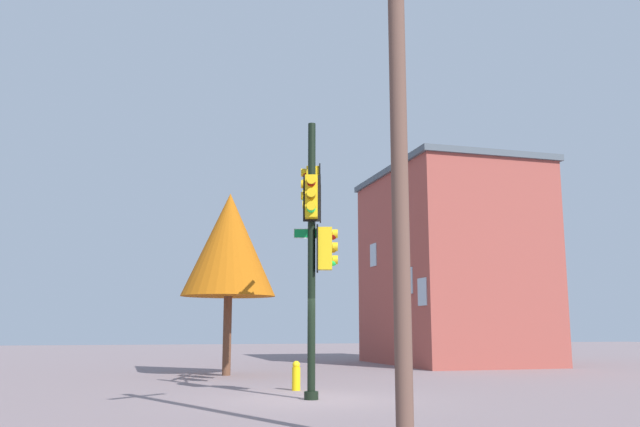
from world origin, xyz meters
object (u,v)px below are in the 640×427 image
at_px(fire_hydrant, 296,376).
at_px(tree_near, 229,245).
at_px(utility_pole, 399,157).
at_px(brick_building, 451,266).
at_px(signal_pole_assembly, 314,215).

height_order(fire_hydrant, tree_near, tree_near).
bearing_deg(fire_hydrant, utility_pole, 176.61).
relative_size(tree_near, brick_building, 0.72).
bearing_deg(signal_pole_assembly, brick_building, -39.63).
height_order(utility_pole, fire_hydrant, utility_pole).
xyz_separation_m(signal_pole_assembly, fire_hydrant, (1.33, 0.16, -4.49)).
xyz_separation_m(utility_pole, brick_building, (20.94, -11.45, 0.40)).
bearing_deg(tree_near, brick_building, -67.50).
bearing_deg(utility_pole, fire_hydrant, -3.39).
relative_size(signal_pole_assembly, tree_near, 1.02).
bearing_deg(signal_pole_assembly, utility_pole, 174.89).
relative_size(fire_hydrant, brick_building, 0.09).
bearing_deg(tree_near, signal_pole_assembly, -171.00).
xyz_separation_m(utility_pole, fire_hydrant, (9.30, -0.55, -4.08)).
bearing_deg(utility_pole, tree_near, 1.99).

